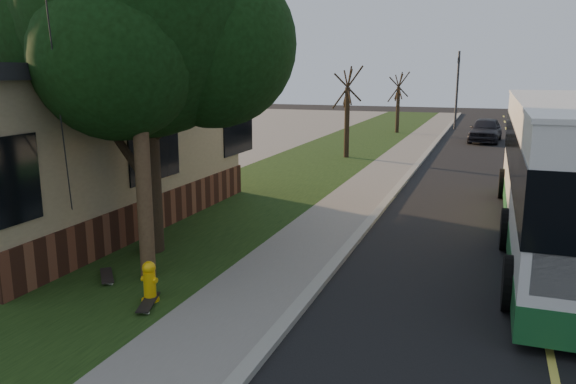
% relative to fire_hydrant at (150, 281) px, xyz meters
% --- Properties ---
extents(ground, '(120.00, 120.00, 0.00)m').
position_rel_fire_hydrant_xyz_m(ground, '(2.60, 0.00, -0.43)').
color(ground, black).
rests_on(ground, ground).
extents(road, '(8.00, 80.00, 0.01)m').
position_rel_fire_hydrant_xyz_m(road, '(6.60, 10.00, -0.43)').
color(road, black).
rests_on(road, ground).
extents(curb, '(0.25, 80.00, 0.12)m').
position_rel_fire_hydrant_xyz_m(curb, '(2.60, 10.00, -0.37)').
color(curb, gray).
rests_on(curb, ground).
extents(sidewalk, '(2.00, 80.00, 0.08)m').
position_rel_fire_hydrant_xyz_m(sidewalk, '(1.60, 10.00, -0.39)').
color(sidewalk, slate).
rests_on(sidewalk, ground).
extents(grass_verge, '(5.00, 80.00, 0.07)m').
position_rel_fire_hydrant_xyz_m(grass_verge, '(-1.90, 10.00, -0.40)').
color(grass_verge, black).
rests_on(grass_verge, ground).
extents(building_lot, '(15.00, 80.00, 0.04)m').
position_rel_fire_hydrant_xyz_m(building_lot, '(-11.90, 10.00, -0.41)').
color(building_lot, slate).
rests_on(building_lot, ground).
extents(fire_hydrant, '(0.32, 0.32, 0.74)m').
position_rel_fire_hydrant_xyz_m(fire_hydrant, '(0.00, 0.00, 0.00)').
color(fire_hydrant, '#F3B50C').
rests_on(fire_hydrant, grass_verge).
extents(utility_pole, '(2.86, 3.21, 9.07)m').
position_rel_fire_hydrant_xyz_m(utility_pole, '(-0.71, 0.99, 4.20)').
color(utility_pole, '#473321').
rests_on(utility_pole, ground).
extents(leafy_tree, '(6.30, 6.00, 7.80)m').
position_rel_fire_hydrant_xyz_m(leafy_tree, '(-1.57, 2.65, 4.73)').
color(leafy_tree, black).
rests_on(leafy_tree, grass_verge).
extents(bare_tree_near, '(1.38, 1.21, 4.31)m').
position_rel_fire_hydrant_xyz_m(bare_tree_near, '(-0.90, 18.00, 1.72)').
color(bare_tree_near, black).
rests_on(bare_tree_near, grass_verge).
extents(bare_tree_far, '(1.38, 1.21, 4.03)m').
position_rel_fire_hydrant_xyz_m(bare_tree_far, '(-0.40, 30.00, 1.57)').
color(bare_tree_far, black).
rests_on(bare_tree_far, grass_verge).
extents(traffic_signal, '(0.18, 0.22, 5.50)m').
position_rel_fire_hydrant_xyz_m(traffic_signal, '(3.10, 34.00, 2.73)').
color(traffic_signal, '#2D2D30').
rests_on(traffic_signal, ground).
extents(transit_bus, '(2.97, 12.88, 3.48)m').
position_rel_fire_hydrant_xyz_m(transit_bus, '(7.40, 6.63, 1.42)').
color(transit_bus, silver).
rests_on(transit_bus, ground).
extents(skateboard_main, '(0.51, 0.91, 0.08)m').
position_rel_fire_hydrant_xyz_m(skateboard_main, '(0.10, -0.22, -0.30)').
color(skateboard_main, black).
rests_on(skateboard_main, grass_verge).
extents(skateboard_spare, '(0.76, 0.83, 0.08)m').
position_rel_fire_hydrant_xyz_m(skateboard_spare, '(-1.42, 0.63, -0.30)').
color(skateboard_spare, black).
rests_on(skateboard_spare, grass_verge).
extents(distant_car, '(2.02, 4.32, 1.43)m').
position_rel_fire_hydrant_xyz_m(distant_car, '(5.26, 27.19, 0.28)').
color(distant_car, black).
rests_on(distant_car, ground).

